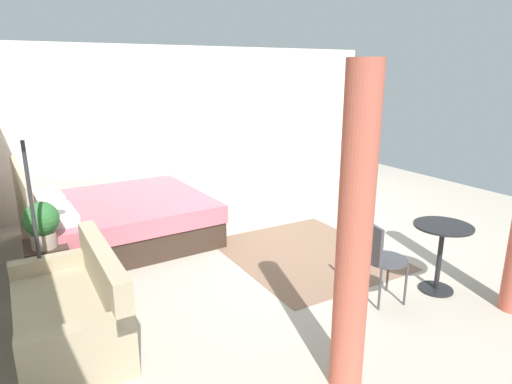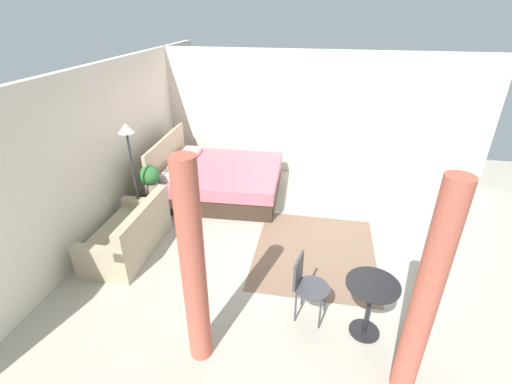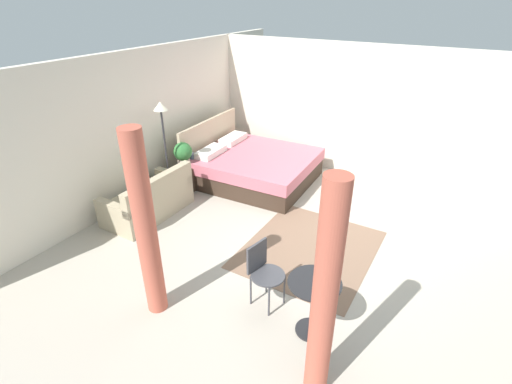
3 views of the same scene
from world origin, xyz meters
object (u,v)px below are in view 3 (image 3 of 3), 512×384
Objects in this scene: nightstand at (189,176)px; balcony_table at (313,298)px; couch at (150,201)px; potted_plant at (183,154)px; floor_lamp at (163,126)px; cafe_chair_near_window at (263,268)px; vase at (192,158)px; bed at (253,166)px.

balcony_table is at bearing -121.04° from nightstand.
couch reaches higher than nightstand.
potted_plant is 0.72m from floor_lamp.
potted_plant reaches higher than cafe_chair_near_window.
nightstand is 3.40m from cafe_chair_near_window.
floor_lamp reaches higher than vase.
couch is 2.93× the size of nightstand.
vase is at bearing -9.44° from floor_lamp.
floor_lamp reaches higher than nightstand.
cafe_chair_near_window reaches higher than balcony_table.
cafe_chair_near_window is (-0.80, -2.68, 0.23)m from couch.
floor_lamp is at bearing 14.09° from couch.
bed reaches higher than nightstand.
couch is 3.12× the size of potted_plant.
bed is 4.52× the size of nightstand.
balcony_table is at bearing -101.37° from cafe_chair_near_window.
vase is 3.45m from cafe_chair_near_window.
floor_lamp reaches higher than potted_plant.
potted_plant is (-0.10, 0.01, 0.51)m from nightstand.
balcony_table is (-2.09, -3.48, 0.25)m from nightstand.
couch is 1.16m from potted_plant.
bed reaches higher than vase.
potted_plant is 2.32× the size of vase.
nightstand is 4.07m from balcony_table.
cafe_chair_near_window is (-1.49, -2.85, -0.86)m from floor_lamp.
bed is at bearing -47.85° from vase.
vase is 0.25× the size of cafe_chair_near_window.
potted_plant is (-1.02, 0.91, 0.44)m from bed.
balcony_table is at bearing -105.55° from couch.
potted_plant reaches higher than nightstand.
couch is 2.80m from cafe_chair_near_window.
bed is 4.82× the size of potted_plant.
balcony_table is at bearing -119.76° from potted_plant.
nightstand is at bearing -9.91° from floor_lamp.
floor_lamp is 2.50× the size of balcony_table.
floor_lamp is at bearing 170.56° from vase.
nightstand is 0.28× the size of floor_lamp.
couch is 3.52m from balcony_table.
potted_plant is at bearing -11.38° from floor_lamp.
cafe_chair_near_window is (0.14, 0.71, 0.01)m from balcony_table.
bed reaches higher than cafe_chair_near_window.
couch is at bearing 74.45° from balcony_table.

